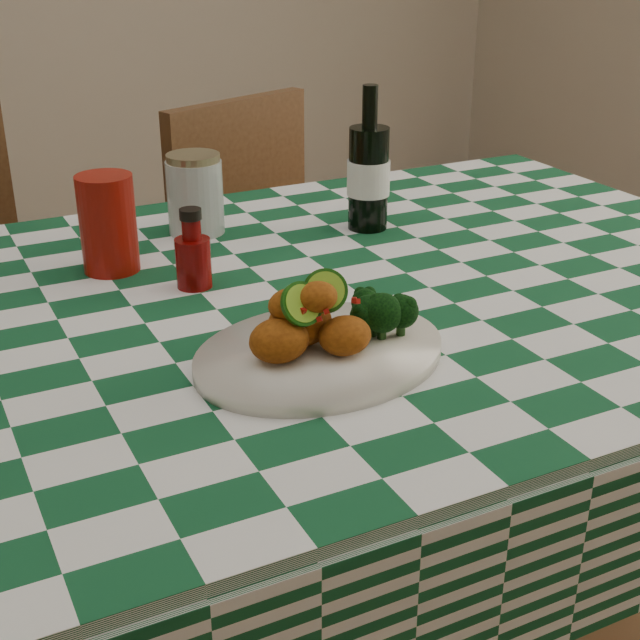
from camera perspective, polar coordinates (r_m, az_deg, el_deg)
name	(u,v)px	position (r m, az deg, el deg)	size (l,w,h in m)	color
dining_table	(288,520)	(1.48, -2.05, -12.66)	(1.66, 1.06, 0.79)	#114B28
plate	(320,354)	(1.09, 0.00, -2.20)	(0.32, 0.25, 0.02)	silver
fried_chicken_pile	(314,316)	(1.06, -0.38, 0.26)	(0.14, 0.10, 0.09)	#A04E0F
broccoli_side	(377,310)	(1.12, 3.68, 0.66)	(0.08, 0.08, 0.06)	black
red_tumbler	(108,224)	(1.39, -13.42, 6.02)	(0.09, 0.09, 0.15)	maroon
ketchup_bottle	(193,248)	(1.30, -8.16, 4.56)	(0.05, 0.05, 0.12)	#650605
mason_jar	(195,194)	(1.54, -8.00, 8.00)	(0.09, 0.09, 0.14)	#B2BCBA
beer_bottle	(369,159)	(1.53, 3.14, 10.27)	(0.07, 0.07, 0.25)	black
wooden_chair_right	(295,301)	(2.12, -1.61, 1.25)	(0.41, 0.43, 0.90)	#472814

